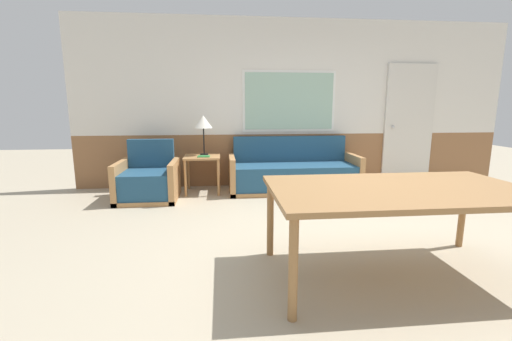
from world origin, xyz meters
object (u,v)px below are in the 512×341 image
armchair (148,182)px  side_table (202,162)px  couch (293,174)px  dining_table (399,195)px  table_lamp (203,123)px

armchair → side_table: 0.86m
couch → dining_table: (0.21, -2.82, 0.40)m
table_lamp → dining_table: (1.60, -2.95, -0.41)m
couch → armchair: 2.20m
couch → dining_table: couch is taller
side_table → dining_table: dining_table is taller
table_lamp → dining_table: table_lamp is taller
armchair → couch: bearing=-5.1°
couch → armchair: armchair is taller
side_table → couch: bearing=-1.3°
couch → armchair: (-2.18, -0.30, -0.00)m
side_table → dining_table: 3.29m
armchair → table_lamp: bearing=15.7°
couch → dining_table: bearing=-85.8°
couch → side_table: (-1.42, 0.03, 0.22)m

